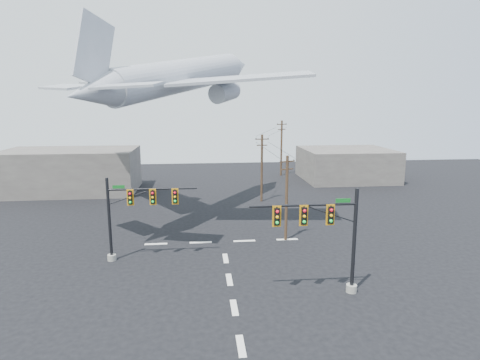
{
  "coord_description": "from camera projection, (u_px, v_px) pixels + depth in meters",
  "views": [
    {
      "loc": [
        -1.99,
        -22.8,
        12.57
      ],
      "look_at": [
        0.88,
        5.0,
        7.1
      ],
      "focal_mm": 30.0,
      "sensor_mm": 36.0,
      "label": 1
    }
  ],
  "objects": [
    {
      "name": "lane_markings",
      "position": [
        228.0,
        272.0,
        30.08
      ],
      "size": [
        14.0,
        21.2,
        0.01
      ],
      "color": "silver",
      "rests_on": "ground"
    },
    {
      "name": "power_lines",
      "position": [
        273.0,
        137.0,
        51.86
      ],
      "size": [
        7.85,
        32.56,
        0.76
      ],
      "color": "black"
    },
    {
      "name": "utility_pole_c",
      "position": [
        281.0,
        147.0,
        68.56
      ],
      "size": [
        1.83,
        0.88,
        9.45
      ],
      "rotation": [
        0.0,
        0.0,
        0.4
      ],
      "color": "#48331E",
      "rests_on": "ground"
    },
    {
      "name": "utility_pole_b",
      "position": [
        262.0,
        167.0,
        50.67
      ],
      "size": [
        1.73,
        0.29,
        8.55
      ],
      "rotation": [
        0.0,
        0.0,
        0.04
      ],
      "color": "#48331E",
      "rests_on": "ground"
    },
    {
      "name": "building_right",
      "position": [
        346.0,
        164.0,
        65.66
      ],
      "size": [
        14.0,
        12.0,
        5.0
      ],
      "primitive_type": "cube",
      "color": "#69645D",
      "rests_on": "ground"
    },
    {
      "name": "utility_pole_a",
      "position": [
        287.0,
        197.0,
        36.31
      ],
      "size": [
        1.5,
        0.66,
        7.85
      ],
      "rotation": [
        0.0,
        0.0,
        0.37
      ],
      "color": "#48331E",
      "rests_on": "ground"
    },
    {
      "name": "signal_mast_far",
      "position": [
        132.0,
        214.0,
        31.68
      ],
      "size": [
        7.28,
        0.75,
        6.78
      ],
      "color": "gray",
      "rests_on": "ground"
    },
    {
      "name": "ground",
      "position": [
        234.0,
        308.0,
        24.87
      ],
      "size": [
        120.0,
        120.0,
        0.0
      ],
      "primitive_type": "plane",
      "color": "black",
      "rests_on": "ground"
    },
    {
      "name": "airliner",
      "position": [
        182.0,
        77.0,
        41.55
      ],
      "size": [
        24.91,
        27.38,
        7.99
      ],
      "rotation": [
        0.0,
        -0.15,
        1.0
      ],
      "color": "#ABAFB7"
    },
    {
      "name": "signal_mast_near",
      "position": [
        329.0,
        236.0,
        25.92
      ],
      "size": [
        7.31,
        0.78,
        7.14
      ],
      "color": "gray",
      "rests_on": "ground"
    },
    {
      "name": "building_left",
      "position": [
        71.0,
        171.0,
        56.45
      ],
      "size": [
        18.0,
        10.0,
        6.0
      ],
      "primitive_type": "cube",
      "color": "#69645D",
      "rests_on": "ground"
    }
  ]
}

